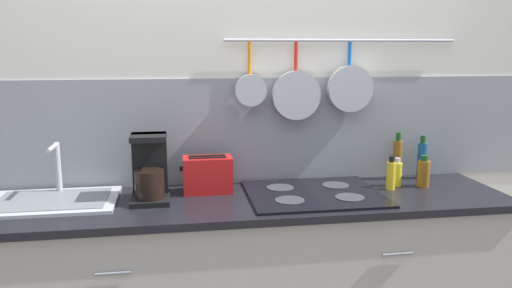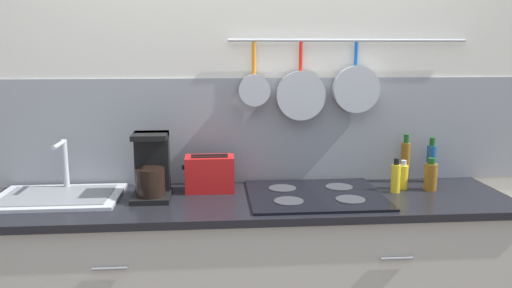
% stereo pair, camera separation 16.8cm
% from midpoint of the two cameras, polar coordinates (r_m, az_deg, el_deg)
% --- Properties ---
extents(wall_back, '(7.20, 0.14, 2.60)m').
position_cam_midpoint_polar(wall_back, '(2.57, 0.82, 3.70)').
color(wall_back, silver).
rests_on(wall_back, ground_plane).
extents(countertop, '(2.43, 0.58, 0.03)m').
position_cam_midpoint_polar(countertop, '(2.33, 1.55, -6.70)').
color(countertop, black).
rests_on(countertop, cabinet_base).
extents(sink_basin, '(0.57, 0.40, 0.25)m').
position_cam_midpoint_polar(sink_basin, '(2.47, -19.87, -5.48)').
color(sink_basin, '#B7BABF').
rests_on(sink_basin, countertop).
extents(coffee_maker, '(0.18, 0.22, 0.30)m').
position_cam_midpoint_polar(coffee_maker, '(2.35, -9.85, -3.03)').
color(coffee_maker, black).
rests_on(coffee_maker, countertop).
extents(toaster, '(0.25, 0.13, 0.18)m').
position_cam_midpoint_polar(toaster, '(2.42, -3.33, -3.42)').
color(toaster, red).
rests_on(toaster, countertop).
extents(cooktop, '(0.63, 0.52, 0.01)m').
position_cam_midpoint_polar(cooktop, '(2.38, 8.79, -5.79)').
color(cooktop, black).
rests_on(cooktop, countertop).
extents(bottle_dish_soap, '(0.04, 0.04, 0.17)m').
position_cam_midpoint_polar(bottle_dish_soap, '(2.52, 17.53, -3.69)').
color(bottle_dish_soap, yellow).
rests_on(bottle_dish_soap, countertop).
extents(bottle_vinegar, '(0.05, 0.05, 0.14)m').
position_cam_midpoint_polar(bottle_vinegar, '(2.60, 18.25, -3.54)').
color(bottle_vinegar, yellow).
rests_on(bottle_vinegar, countertop).
extents(bottle_hot_sauce, '(0.05, 0.05, 0.25)m').
position_cam_midpoint_polar(bottle_hot_sauce, '(2.73, 18.39, -1.86)').
color(bottle_hot_sauce, '#8C5919').
rests_on(bottle_hot_sauce, countertop).
extents(bottle_sesame_oil, '(0.06, 0.06, 0.16)m').
position_cam_midpoint_polar(bottle_sesame_oil, '(2.62, 21.08, -3.45)').
color(bottle_sesame_oil, '#8C5919').
rests_on(bottle_sesame_oil, countertop).
extents(bottle_cooking_wine, '(0.05, 0.05, 0.23)m').
position_cam_midpoint_polar(bottle_cooking_wine, '(2.77, 21.02, -1.98)').
color(bottle_cooking_wine, navy).
rests_on(bottle_cooking_wine, countertop).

